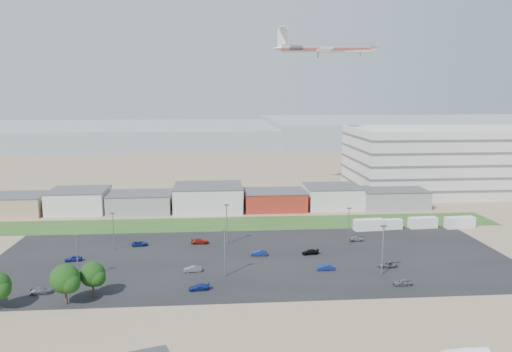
{
  "coord_description": "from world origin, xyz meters",
  "views": [
    {
      "loc": [
        -3.35,
        -91.2,
        37.93
      ],
      "look_at": [
        5.85,
        22.0,
        19.2
      ],
      "focal_mm": 35.0,
      "sensor_mm": 36.0,
      "label": 1
    }
  ],
  "objects": [
    {
      "name": "box_trailer_a",
      "position": [
        39.31,
        41.98,
        1.56
      ],
      "size": [
        8.51,
        3.3,
        3.12
      ],
      "primitive_type": null,
      "rotation": [
        0.0,
        0.0,
        0.09
      ],
      "color": "silver",
      "rests_on": "ground"
    },
    {
      "name": "lightpole_front_m",
      "position": [
        -1.75,
        9.22,
        5.0
      ],
      "size": [
        1.18,
        0.49,
        10.0
      ],
      "primitive_type": null,
      "color": "slate",
      "rests_on": "ground"
    },
    {
      "name": "tree_right",
      "position": [
        -30.91,
        -2.63,
        4.28
      ],
      "size": [
        5.7,
        5.7,
        8.55
      ],
      "primitive_type": null,
      "color": "black",
      "rests_on": "ground"
    },
    {
      "name": "lightpole_front_l",
      "position": [
        -31.97,
        9.45,
        4.8
      ],
      "size": [
        1.13,
        0.47,
        9.6
      ],
      "primitive_type": null,
      "color": "slate",
      "rests_on": "ground"
    },
    {
      "name": "parked_car_7",
      "position": [
        6.57,
        22.05,
        0.64
      ],
      "size": [
        4.0,
        1.68,
        1.29
      ],
      "primitive_type": "imported",
      "rotation": [
        0.0,
        0.0,
        -1.65
      ],
      "color": "navy",
      "rests_on": "ground"
    },
    {
      "name": "box_trailer_b",
      "position": [
        45.46,
        42.72,
        1.39
      ],
      "size": [
        7.56,
        2.93,
        2.77
      ],
      "primitive_type": null,
      "rotation": [
        0.0,
        0.0,
        0.08
      ],
      "color": "silver",
      "rests_on": "ground"
    },
    {
      "name": "parked_car_1",
      "position": [
        20.17,
        11.11,
        0.64
      ],
      "size": [
        3.9,
        1.44,
        1.27
      ],
      "primitive_type": "imported",
      "rotation": [
        0.0,
        0.0,
        -1.55
      ],
      "color": "navy",
      "rests_on": "ground"
    },
    {
      "name": "grass_strip",
      "position": [
        0.0,
        52.0,
        0.01
      ],
      "size": [
        160.0,
        16.0,
        0.02
      ],
      "primitive_type": "cube",
      "color": "#2B4B1C",
      "rests_on": "ground"
    },
    {
      "name": "hills_backdrop",
      "position": [
        40.0,
        315.0,
        4.5
      ],
      "size": [
        700.0,
        200.0,
        9.0
      ],
      "primitive_type": null,
      "color": "gray",
      "rests_on": "ground"
    },
    {
      "name": "parked_car_0",
      "position": [
        34.28,
        11.89,
        0.57
      ],
      "size": [
        4.17,
        2.07,
        1.13
      ],
      "primitive_type": "imported",
      "rotation": [
        0.0,
        0.0,
        -1.52
      ],
      "color": "#595B5E",
      "rests_on": "ground"
    },
    {
      "name": "parking_lot",
      "position": [
        5.0,
        20.0,
        0.01
      ],
      "size": [
        120.0,
        50.0,
        0.01
      ],
      "primitive_type": "cube",
      "color": "black",
      "rests_on": "ground"
    },
    {
      "name": "parking_garage",
      "position": [
        90.0,
        95.0,
        12.5
      ],
      "size": [
        80.0,
        40.0,
        25.0
      ],
      "primitive_type": "cube",
      "color": "silver",
      "rests_on": "ground"
    },
    {
      "name": "parked_car_6",
      "position": [
        -7.7,
        32.78,
        0.66
      ],
      "size": [
        4.58,
        1.96,
        1.32
      ],
      "primitive_type": "imported",
      "rotation": [
        0.0,
        0.0,
        1.54
      ],
      "color": "maroon",
      "rests_on": "ground"
    },
    {
      "name": "ground",
      "position": [
        0.0,
        0.0,
        0.0
      ],
      "size": [
        700.0,
        700.0,
        0.0
      ],
      "primitive_type": "plane",
      "color": "#846C54",
      "rests_on": "ground"
    },
    {
      "name": "lightpole_back_m",
      "position": [
        -0.8,
        31.91,
        5.18
      ],
      "size": [
        1.22,
        0.51,
        10.35
      ],
      "primitive_type": null,
      "color": "slate",
      "rests_on": "ground"
    },
    {
      "name": "box_trailer_d",
      "position": [
        66.06,
        42.21,
        1.59
      ],
      "size": [
        8.65,
        3.36,
        3.17
      ],
      "primitive_type": null,
      "rotation": [
        0.0,
        0.0,
        0.09
      ],
      "color": "silver",
      "rests_on": "ground"
    },
    {
      "name": "parked_car_2",
      "position": [
        33.7,
        1.23,
        0.64
      ],
      "size": [
        3.86,
        1.79,
        1.28
      ],
      "primitive_type": "imported",
      "rotation": [
        0.0,
        0.0,
        -1.49
      ],
      "color": "#595B5E",
      "rests_on": "ground"
    },
    {
      "name": "tree_near",
      "position": [
        -26.87,
        0.76,
        3.8
      ],
      "size": [
        5.07,
        5.07,
        7.61
      ],
      "primitive_type": null,
      "color": "black",
      "rests_on": "ground"
    },
    {
      "name": "parked_car_5",
      "position": [
        -36.28,
        21.6,
        0.65
      ],
      "size": [
        3.99,
        2.0,
        1.31
      ],
      "primitive_type": "imported",
      "rotation": [
        0.0,
        0.0,
        -1.45
      ],
      "color": "navy",
      "rests_on": "ground"
    },
    {
      "name": "lightpole_back_l",
      "position": [
        -28.6,
        29.34,
        4.69
      ],
      "size": [
        1.1,
        0.46,
        9.39
      ],
      "primitive_type": null,
      "color": "slate",
      "rests_on": "ground"
    },
    {
      "name": "parked_car_8",
      "position": [
        33.04,
        31.85,
        0.63
      ],
      "size": [
        3.82,
        1.77,
        1.27
      ],
      "primitive_type": "imported",
      "rotation": [
        0.0,
        0.0,
        1.64
      ],
      "color": "#A5A5AA",
      "rests_on": "ground"
    },
    {
      "name": "lightpole_front_r",
      "position": [
        31.38,
        7.18,
        5.41
      ],
      "size": [
        1.27,
        0.53,
        10.82
      ],
      "primitive_type": null,
      "color": "slate",
      "rests_on": "ground"
    },
    {
      "name": "box_trailer_c",
      "position": [
        55.56,
        43.15,
        1.52
      ],
      "size": [
        8.31,
        3.2,
        3.05
      ],
      "primitive_type": null,
      "rotation": [
        0.0,
        0.0,
        0.08
      ],
      "color": "silver",
      "rests_on": "ground"
    },
    {
      "name": "lightpole_back_r",
      "position": [
        29.94,
        28.84,
        4.82
      ],
      "size": [
        1.14,
        0.47,
        9.65
      ],
      "primitive_type": null,
      "color": "slate",
      "rests_on": "ground"
    },
    {
      "name": "parked_car_3",
      "position": [
        -6.95,
        2.06,
        0.6
      ],
      "size": [
        4.31,
        2.2,
        1.2
      ],
      "primitive_type": "imported",
      "rotation": [
        0.0,
        0.0,
        -1.44
      ],
      "color": "navy",
      "rests_on": "ground"
    },
    {
      "name": "building_row",
      "position": [
        -17.0,
        71.0,
        4.0
      ],
      "size": [
        170.0,
        20.0,
        8.0
      ],
      "primitive_type": null,
      "color": "silver",
      "rests_on": "ground"
    },
    {
      "name": "airliner",
      "position": [
        38.35,
        98.59,
        54.88
      ],
      "size": [
        43.77,
        32.33,
        12.07
      ],
      "primitive_type": null,
      "rotation": [
        0.0,
        0.0,
        -0.11
      ],
      "color": "silver"
    },
    {
      "name": "parked_car_12",
      "position": [
        18.9,
        22.04,
        0.58
      ],
      "size": [
        4.21,
        2.17,
        1.17
      ],
      "primitive_type": "imported",
      "rotation": [
        0.0,
        0.0,
        -1.43
      ],
      "color": "black",
      "rests_on": "ground"
    },
    {
      "name": "parked_car_10",
      "position": [
        -37.11,
        2.73,
        0.61
      ],
      "size": [
        4.41,
        2.23,
        1.23
      ],
      "primitive_type": "imported",
      "rotation": [
        0.0,
        0.0,
        1.7
      ],
      "color": "#595B5E",
      "rests_on": "ground"
    },
    {
      "name": "parked_car_4",
      "position": [
        -8.64,
        12.41,
        0.64
      ],
      "size": [
        3.94,
        1.61,
        1.27
      ],
      "primitive_type": "imported",
      "rotation": [
        0.0,
        0.0,
        -1.5
      ],
      "color": "#595B5E",
      "rests_on": "ground"
    },
    {
      "name": "parked_car_9",
      "position": [
        -22.79,
        32.21,
        0.56
      ],
      "size": [
        4.26,
        2.37,
        1.13
      ],
      "primitive_type": "imported",
      "rotation": [
        0.0,
        0.0,
        1.7
      ],
      "color": "navy",
      "rests_on": "ground"
    }
  ]
}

